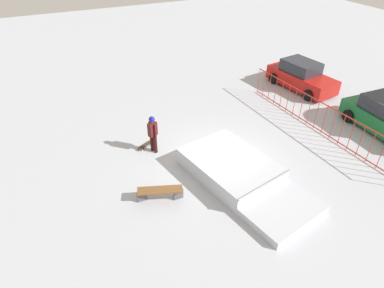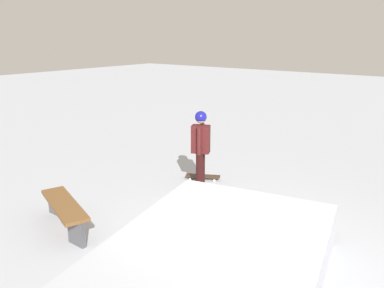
{
  "view_description": "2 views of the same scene",
  "coord_description": "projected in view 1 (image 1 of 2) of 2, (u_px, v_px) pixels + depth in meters",
  "views": [
    {
      "loc": [
        9.36,
        -5.35,
        8.36
      ],
      "look_at": [
        -0.35,
        -0.82,
        0.9
      ],
      "focal_mm": 30.44,
      "sensor_mm": 36.0,
      "label": 1
    },
    {
      "loc": [
        4.72,
        2.64,
        3.25
      ],
      "look_at": [
        -1.65,
        -2.17,
        1.0
      ],
      "focal_mm": 36.15,
      "sensor_mm": 36.0,
      "label": 2
    }
  ],
  "objects": [
    {
      "name": "skateboard",
      "position": [
        145.0,
        145.0,
        14.4
      ],
      "size": [
        0.55,
        0.8,
        0.09
      ],
      "rotation": [
        0.0,
        0.0,
        2.06
      ],
      "color": "#3F2D1E",
      "rests_on": "ground"
    },
    {
      "name": "skater",
      "position": [
        153.0,
        132.0,
        13.61
      ],
      "size": [
        0.41,
        0.44,
        1.73
      ],
      "rotation": [
        0.0,
        0.0,
        1.98
      ],
      "color": "black",
      "rests_on": "ground"
    },
    {
      "name": "skate_ramp",
      "position": [
        238.0,
        173.0,
        12.45
      ],
      "size": [
        5.81,
        3.63,
        0.74
      ],
      "rotation": [
        0.0,
        0.0,
        0.2
      ],
      "color": "silver",
      "rests_on": "ground"
    },
    {
      "name": "parked_car_red",
      "position": [
        301.0,
        76.0,
        19.05
      ],
      "size": [
        4.28,
        2.32,
        1.6
      ],
      "rotation": [
        0.0,
        0.0,
        0.13
      ],
      "color": "red",
      "rests_on": "ground"
    },
    {
      "name": "ground_plane",
      "position": [
        213.0,
        161.0,
        13.59
      ],
      "size": [
        60.0,
        60.0,
        0.0
      ],
      "primitive_type": "plane",
      "color": "#B2B7C1"
    },
    {
      "name": "perimeter_fence",
      "position": [
        321.0,
        117.0,
        15.1
      ],
      "size": [
        9.36,
        0.52,
        1.5
      ],
      "rotation": [
        0.0,
        0.0,
        0.05
      ],
      "color": "#B22D23",
      "rests_on": "ground"
    },
    {
      "name": "park_bench",
      "position": [
        160.0,
        192.0,
        11.55
      ],
      "size": [
        0.92,
        1.64,
        0.48
      ],
      "rotation": [
        0.0,
        0.0,
        1.22
      ],
      "color": "brown",
      "rests_on": "ground"
    }
  ]
}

